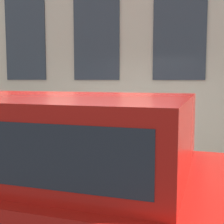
% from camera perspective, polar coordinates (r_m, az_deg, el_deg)
% --- Properties ---
extents(ground_plane, '(80.00, 80.00, 0.00)m').
position_cam_1_polar(ground_plane, '(4.90, -3.93, -16.75)').
color(ground_plane, '#2D2D30').
extents(sidewalk, '(2.87, 60.00, 0.16)m').
position_cam_1_polar(sidewalk, '(6.15, 1.10, -11.14)').
color(sidewalk, '#A8A093').
rests_on(sidewalk, ground_plane).
extents(fire_hydrant, '(0.29, 0.41, 0.70)m').
position_cam_1_polar(fire_hydrant, '(5.05, 3.46, -9.81)').
color(fire_hydrant, '#2D7260').
rests_on(fire_hydrant, sidewalk).
extents(person, '(0.30, 0.20, 1.22)m').
position_cam_1_polar(person, '(5.69, -3.04, -4.11)').
color(person, '#726651').
rests_on(person, sidewalk).
extents(parked_truck_red_near, '(2.06, 5.12, 1.74)m').
position_cam_1_polar(parked_truck_red_near, '(3.33, -16.56, -9.80)').
color(parked_truck_red_near, black).
rests_on(parked_truck_red_near, ground_plane).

